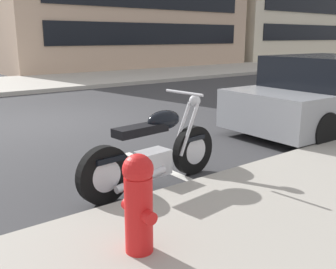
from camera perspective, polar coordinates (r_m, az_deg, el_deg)
The scene contains 6 objects.
ground_plane at distance 8.65m, azimuth -16.09°, elevation 1.66°, with size 260.00×260.00×0.00m, color #333335.
sidewalk_far_curb at distance 21.29m, azimuth 7.51°, elevation 9.37°, with size 120.00×5.00×0.14m, color #ADA89E.
parking_stall_stripe at distance 5.33m, azimuth 0.19°, elevation -5.40°, with size 0.12×2.20×0.01m, color silver.
parked_motorcycle at distance 4.69m, azimuth -2.02°, elevation -2.65°, with size 2.06×0.62×1.12m.
parked_car_behind_motorcycle at distance 8.28m, azimuth 22.24°, elevation 5.30°, with size 4.28×2.00×1.43m.
fire_hydrant at distance 3.03m, azimuth -4.33°, elevation -9.66°, with size 0.24×0.36×0.80m.
Camera 1 is at (-3.10, -7.88, 1.78)m, focal length 41.73 mm.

